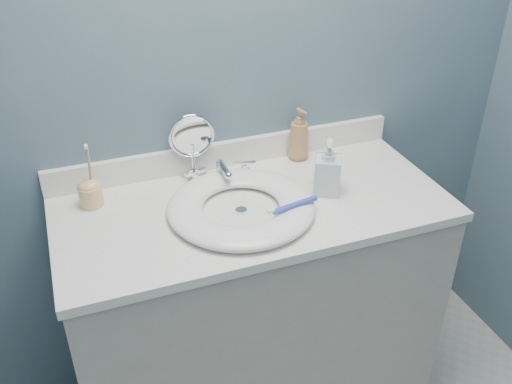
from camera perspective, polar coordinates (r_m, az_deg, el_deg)
name	(u,v)px	position (r m, az deg, el deg)	size (l,w,h in m)	color
back_wall	(223,76)	(1.86, -3.28, 11.51)	(2.20, 0.02, 2.40)	#4A636F
vanity_cabinet	(254,311)	(2.06, -0.25, -11.85)	(1.20, 0.55, 0.85)	#B4B0A5
countertop	(253,207)	(1.78, -0.28, -1.56)	(1.22, 0.57, 0.03)	white
backsplash	(227,154)	(1.97, -2.93, 3.86)	(1.22, 0.02, 0.09)	white
basin	(241,206)	(1.73, -1.50, -1.45)	(0.45, 0.45, 0.04)	white
drain	(241,211)	(1.73, -1.49, -1.86)	(0.04, 0.04, 0.01)	silver
faucet	(222,174)	(1.88, -3.47, 1.86)	(0.25, 0.13, 0.07)	silver
makeup_mirror	(192,143)	(1.87, -6.42, 4.89)	(0.15, 0.09, 0.23)	silver
soap_bottle_amber	(299,134)	(1.99, 4.33, 5.78)	(0.07, 0.07, 0.19)	#AB7B4D
soap_bottle_clear	(328,167)	(1.80, 7.21, 2.51)	(0.08, 0.08, 0.18)	silver
toothbrush_holder	(90,192)	(1.81, -16.24, 0.00)	(0.07, 0.07, 0.21)	#F0C078
toothbrush_lying	(293,206)	(1.69, 3.73, -1.37)	(0.17, 0.05, 0.02)	#3446B9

